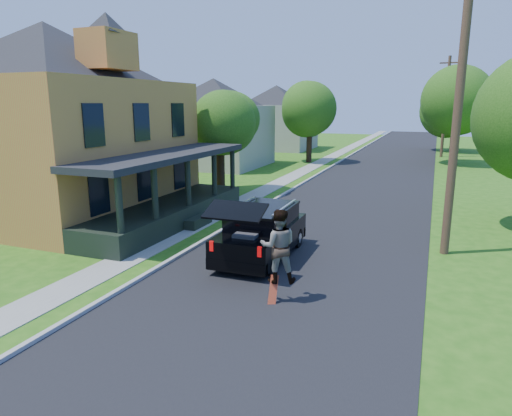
% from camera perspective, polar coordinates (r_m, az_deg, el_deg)
% --- Properties ---
extents(ground, '(140.00, 140.00, 0.00)m').
position_cam_1_polar(ground, '(12.60, 1.40, -11.41)').
color(ground, '#265D12').
rests_on(ground, ground).
extents(street, '(8.00, 120.00, 0.02)m').
position_cam_1_polar(street, '(31.47, 14.01, 3.07)').
color(street, black).
rests_on(street, ground).
extents(curb, '(0.15, 120.00, 0.12)m').
position_cam_1_polar(curb, '(32.22, 6.85, 3.59)').
color(curb, '#9F9F99').
rests_on(curb, ground).
extents(sidewalk, '(1.30, 120.00, 0.03)m').
position_cam_1_polar(sidewalk, '(32.64, 4.22, 3.76)').
color(sidewalk, gray).
rests_on(sidewalk, ground).
extents(front_walk, '(6.50, 1.20, 0.03)m').
position_cam_1_polar(front_walk, '(22.11, -16.70, -1.20)').
color(front_walk, gray).
rests_on(front_walk, ground).
extents(main_house, '(15.56, 15.56, 10.10)m').
position_cam_1_polar(main_house, '(23.69, -23.94, 11.21)').
color(main_house, gold).
rests_on(main_house, ground).
extents(neighbor_house_mid, '(12.78, 12.78, 8.30)m').
position_cam_1_polar(neighbor_house_mid, '(38.92, -5.26, 11.43)').
color(neighbor_house_mid, '#A29E8F').
rests_on(neighbor_house_mid, ground).
extents(neighbor_house_far, '(12.78, 12.78, 8.30)m').
position_cam_1_polar(neighbor_house_far, '(53.70, 2.56, 11.87)').
color(neighbor_house_far, '#A29E8F').
rests_on(neighbor_house_far, ground).
extents(black_suv, '(1.99, 5.04, 2.34)m').
position_cam_1_polar(black_suv, '(15.61, 0.67, -3.05)').
color(black_suv, black).
rests_on(black_suv, ground).
extents(skateboarder, '(1.16, 1.04, 1.99)m').
position_cam_1_polar(skateboarder, '(12.06, 2.81, -4.77)').
color(skateboarder, black).
rests_on(skateboarder, ground).
extents(skateboard, '(0.21, 0.38, 0.79)m').
position_cam_1_polar(skateboard, '(12.29, 2.17, -10.30)').
color(skateboard, '#B02F0F').
rests_on(skateboard, ground).
extents(tree_left_mid, '(5.18, 4.86, 6.75)m').
position_cam_1_polar(tree_left_mid, '(27.09, -4.62, 11.27)').
color(tree_left_mid, black).
rests_on(tree_left_mid, ground).
extents(tree_left_far, '(4.97, 4.80, 7.67)m').
position_cam_1_polar(tree_left_far, '(41.44, 6.75, 12.75)').
color(tree_left_far, black).
rests_on(tree_left_far, ground).
extents(tree_right_mid, '(7.53, 7.24, 8.91)m').
position_cam_1_polar(tree_right_mid, '(43.13, 24.09, 12.64)').
color(tree_right_mid, black).
rests_on(tree_right_mid, ground).
extents(tree_right_far, '(6.74, 6.87, 8.27)m').
position_cam_1_polar(tree_right_far, '(54.99, 23.71, 11.87)').
color(tree_right_far, black).
rests_on(tree_right_far, ground).
extents(utility_pole_near, '(1.79, 0.31, 10.09)m').
position_cam_1_polar(utility_pole_near, '(16.80, 23.99, 11.89)').
color(utility_pole_near, '#452D20').
rests_on(utility_pole_near, ground).
extents(utility_pole_far, '(1.75, 0.30, 9.61)m').
position_cam_1_polar(utility_pole_far, '(48.88, 22.61, 11.71)').
color(utility_pole_far, '#452D20').
rests_on(utility_pole_far, ground).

